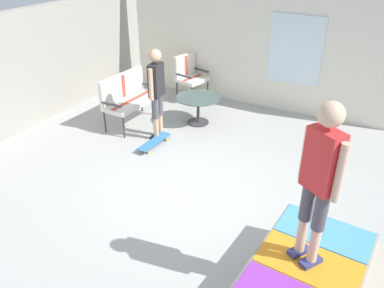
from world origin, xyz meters
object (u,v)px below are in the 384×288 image
(patio_chair_near_house, at_px, (189,73))
(person_skater, at_px, (320,175))
(skate_ramp, at_px, (309,282))
(person_watching, at_px, (156,88))
(patio_table, at_px, (198,105))
(patio_bench, at_px, (127,94))
(skateboard_by_bench, at_px, (154,142))

(patio_chair_near_house, distance_m, person_skater, 5.86)
(skate_ramp, xyz_separation_m, person_skater, (0.04, 0.09, 1.28))
(skate_ramp, bearing_deg, person_watching, 55.22)
(patio_chair_near_house, relative_size, patio_table, 1.13)
(patio_bench, distance_m, patio_table, 1.43)
(patio_bench, distance_m, person_skater, 5.05)
(skate_ramp, bearing_deg, skateboard_by_bench, 58.12)
(skate_ramp, bearing_deg, patio_bench, 58.36)
(patio_bench, xyz_separation_m, person_skater, (-2.61, -4.22, 0.91))
(skate_ramp, height_order, skateboard_by_bench, skate_ramp)
(patio_chair_near_house, bearing_deg, skate_ramp, -138.63)
(patio_bench, bearing_deg, skateboard_by_bench, -120.85)
(patio_bench, bearing_deg, patio_chair_near_house, -13.55)
(skateboard_by_bench, bearing_deg, patio_table, -11.00)
(skateboard_by_bench, bearing_deg, patio_bench, 59.15)
(patio_table, bearing_deg, patio_chair_near_house, 36.91)
(skateboard_by_bench, bearing_deg, person_skater, -122.07)
(skate_ramp, height_order, person_watching, person_watching)
(person_watching, height_order, skateboard_by_bench, person_watching)
(skate_ramp, distance_m, patio_chair_near_house, 5.89)
(skate_ramp, height_order, patio_table, patio_table)
(person_watching, bearing_deg, patio_chair_near_house, 13.06)
(person_watching, bearing_deg, skate_ramp, -124.78)
(person_skater, bearing_deg, person_watching, 54.97)
(skate_ramp, relative_size, patio_bench, 1.44)
(patio_bench, relative_size, person_skater, 0.73)
(patio_chair_near_house, height_order, skateboard_by_bench, patio_chair_near_house)
(patio_chair_near_house, distance_m, patio_table, 1.40)
(patio_bench, height_order, patio_table, patio_bench)
(patio_bench, xyz_separation_m, patio_chair_near_house, (1.76, -0.42, -0.00))
(person_watching, distance_m, skateboard_by_bench, 0.97)
(patio_chair_near_house, xyz_separation_m, person_watching, (-2.04, -0.47, 0.38))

